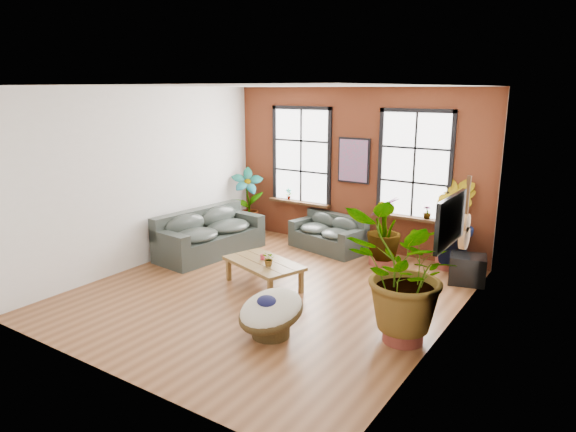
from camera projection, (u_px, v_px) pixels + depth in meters
name	position (u px, v px, depth m)	size (l,w,h in m)	color
room	(273.00, 193.00, 8.66)	(6.04, 6.54, 3.54)	brown
sofa_back	(329.00, 234.00, 11.29)	(1.81, 1.16, 0.77)	#28302B
sofa_left	(208.00, 234.00, 10.97)	(1.24, 2.48, 0.94)	#28302B
coffee_table	(264.00, 264.00, 9.14)	(1.65, 1.25, 0.56)	brown
papasan_chair	(271.00, 312.00, 7.30)	(1.21, 1.21, 0.71)	#3D2E15
poster	(354.00, 161.00, 11.07)	(0.74, 0.06, 0.98)	black
tv_wall_unit	(455.00, 223.00, 7.51)	(0.13, 1.86, 1.20)	black
media_box	(467.00, 269.00, 9.34)	(0.74, 0.66, 0.52)	black
pot_back_left	(248.00, 225.00, 12.55)	(0.75, 0.75, 0.41)	brown
pot_back_right	(448.00, 259.00, 10.15)	(0.64, 0.64, 0.37)	brown
pot_right_wall	(403.00, 327.00, 7.19)	(0.61, 0.61, 0.42)	brown
pot_mid	(382.00, 255.00, 10.37)	(0.63, 0.63, 0.38)	brown
floor_plant_back_left	(248.00, 198.00, 12.38)	(0.77, 0.52, 1.47)	#195A18
floor_plant_back_right	(452.00, 220.00, 9.92)	(0.92, 0.74, 1.67)	#195A18
floor_plant_right_wall	(403.00, 273.00, 6.98)	(1.54, 1.34, 1.71)	#195A18
floor_plant_mid	(384.00, 228.00, 10.19)	(0.70, 0.70, 1.26)	#195A18
table_plant	(269.00, 259.00, 8.87)	(0.23, 0.20, 0.26)	#195A18
sill_plant_left	(289.00, 194.00, 12.13)	(0.14, 0.10, 0.27)	#195A18
sill_plant_right	(427.00, 212.00, 10.34)	(0.15, 0.15, 0.27)	#195A18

